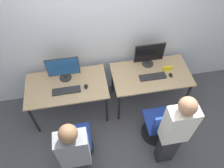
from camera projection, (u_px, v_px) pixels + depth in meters
ground_plane at (113, 122)px, 3.87m from camera, size 20.00×20.00×0.00m
wall_back at (104, 28)px, 3.28m from camera, size 12.00×0.05×2.80m
desk_left at (67, 88)px, 3.48m from camera, size 1.28×0.71×0.76m
monitor_left at (63, 68)px, 3.34m from camera, size 0.50×0.19×0.43m
keyboard_left at (66, 91)px, 3.34m from camera, size 0.43×0.13×0.02m
mouse_left at (86, 87)px, 3.38m from camera, size 0.06×0.09×0.03m
office_chair_left at (77, 143)px, 3.24m from camera, size 0.48×0.48×0.89m
person_left at (76, 156)px, 2.66m from camera, size 0.36×0.20×1.54m
desk_right at (151, 77)px, 3.63m from camera, size 1.28×0.71×0.76m
monitor_right at (149, 54)px, 3.53m from camera, size 0.50×0.19×0.43m
keyboard_right at (153, 77)px, 3.52m from camera, size 0.43×0.13×0.02m
mouse_right at (171, 75)px, 3.53m from camera, size 0.06×0.09×0.03m
office_chair_right at (159, 125)px, 3.43m from camera, size 0.48×0.48×0.89m
person_right at (175, 132)px, 2.80m from camera, size 0.36×0.21×1.61m
placard_right at (168, 68)px, 3.59m from camera, size 0.16×0.03×0.08m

